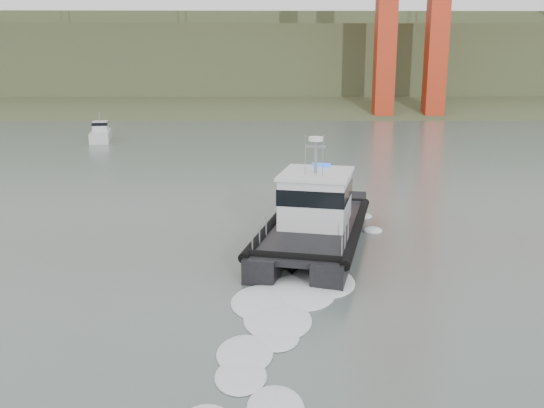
# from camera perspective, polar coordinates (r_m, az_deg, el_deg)

# --- Properties ---
(ground) EXTENTS (400.00, 400.00, 0.00)m
(ground) POSITION_cam_1_polar(r_m,az_deg,el_deg) (23.86, 2.40, -10.80)
(ground) COLOR slate
(ground) RESTS_ON ground
(headlands) EXTENTS (500.00, 105.36, 27.12)m
(headlands) POSITION_cam_1_polar(r_m,az_deg,el_deg) (147.16, -0.55, 12.83)
(headlands) COLOR #404F2D
(headlands) RESTS_ON ground
(patrol_boat) EXTENTS (7.37, 13.16, 6.04)m
(patrol_boat) POSITION_cam_1_polar(r_m,az_deg,el_deg) (32.17, 4.02, -1.35)
(patrol_boat) COLOR black
(patrol_boat) RESTS_ON ground
(motorboat) EXTENTS (3.23, 6.66, 3.51)m
(motorboat) POSITION_cam_1_polar(r_m,az_deg,el_deg) (74.48, -15.83, 6.42)
(motorboat) COLOR silver
(motorboat) RESTS_ON ground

